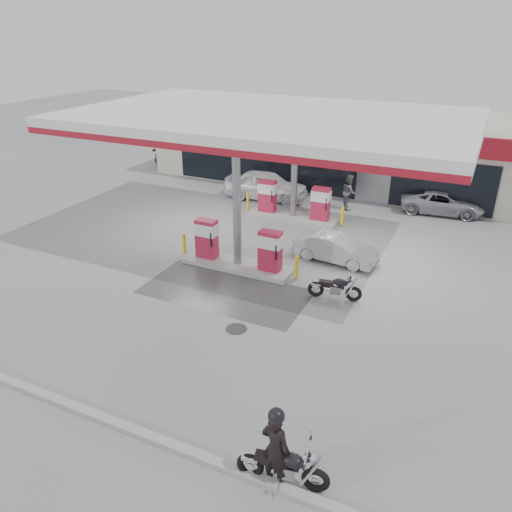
{
  "coord_description": "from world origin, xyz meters",
  "views": [
    {
      "loc": [
        8.31,
        -13.86,
        8.91
      ],
      "look_at": [
        1.31,
        0.93,
        1.2
      ],
      "focal_mm": 35.0,
      "sensor_mm": 36.0,
      "label": 1
    }
  ],
  "objects_px": {
    "pump_island_near": "(238,251)",
    "attendant": "(349,192)",
    "biker_main": "(276,449)",
    "parked_car_left": "(183,160)",
    "pump_island_far": "(293,205)",
    "hatchback_silver": "(336,248)",
    "parked_car_right": "(443,202)",
    "sedan_white": "(266,185)",
    "main_motorcycle": "(284,467)",
    "parked_motorcycle": "(336,288)"
  },
  "relations": [
    {
      "from": "biker_main",
      "to": "parked_motorcycle",
      "type": "relative_size",
      "value": 0.98
    },
    {
      "from": "sedan_white",
      "to": "parked_car_left",
      "type": "bearing_deg",
      "value": 60.8
    },
    {
      "from": "pump_island_far",
      "to": "parked_car_right",
      "type": "xyz_separation_m",
      "value": [
        6.6,
        4.0,
        -0.14
      ]
    },
    {
      "from": "pump_island_far",
      "to": "sedan_white",
      "type": "distance_m",
      "value": 3.3
    },
    {
      "from": "pump_island_near",
      "to": "biker_main",
      "type": "xyz_separation_m",
      "value": [
        5.42,
        -8.83,
        0.22
      ]
    },
    {
      "from": "parked_motorcycle",
      "to": "parked_car_left",
      "type": "distance_m",
      "value": 18.87
    },
    {
      "from": "pump_island_near",
      "to": "sedan_white",
      "type": "bearing_deg",
      "value": 106.69
    },
    {
      "from": "sedan_white",
      "to": "parked_car_left",
      "type": "distance_m",
      "value": 8.25
    },
    {
      "from": "pump_island_near",
      "to": "pump_island_far",
      "type": "xyz_separation_m",
      "value": [
        0.0,
        6.0,
        0.0
      ]
    },
    {
      "from": "biker_main",
      "to": "hatchback_silver",
      "type": "bearing_deg",
      "value": -70.84
    },
    {
      "from": "pump_island_far",
      "to": "parked_car_right",
      "type": "distance_m",
      "value": 7.72
    },
    {
      "from": "pump_island_far",
      "to": "pump_island_near",
      "type": "bearing_deg",
      "value": -90.0
    },
    {
      "from": "sedan_white",
      "to": "parked_car_right",
      "type": "height_order",
      "value": "sedan_white"
    },
    {
      "from": "parked_car_left",
      "to": "parked_car_right",
      "type": "relative_size",
      "value": 1.02
    },
    {
      "from": "attendant",
      "to": "parked_car_right",
      "type": "distance_m",
      "value": 4.75
    },
    {
      "from": "sedan_white",
      "to": "pump_island_far",
      "type": "bearing_deg",
      "value": -137.09
    },
    {
      "from": "sedan_white",
      "to": "parked_car_left",
      "type": "height_order",
      "value": "sedan_white"
    },
    {
      "from": "main_motorcycle",
      "to": "hatchback_silver",
      "type": "xyz_separation_m",
      "value": [
        -2.26,
        10.99,
        0.1
      ]
    },
    {
      "from": "parked_motorcycle",
      "to": "parked_car_right",
      "type": "bearing_deg",
      "value": 67.4
    },
    {
      "from": "attendant",
      "to": "parked_car_left",
      "type": "bearing_deg",
      "value": 56.84
    },
    {
      "from": "parked_motorcycle",
      "to": "hatchback_silver",
      "type": "xyz_separation_m",
      "value": [
        -0.92,
        2.99,
        0.12
      ]
    },
    {
      "from": "pump_island_near",
      "to": "hatchback_silver",
      "type": "height_order",
      "value": "pump_island_near"
    },
    {
      "from": "attendant",
      "to": "biker_main",
      "type": "bearing_deg",
      "value": 171.4
    },
    {
      "from": "parked_motorcycle",
      "to": "main_motorcycle",
      "type": "bearing_deg",
      "value": -90.92
    },
    {
      "from": "parked_car_right",
      "to": "pump_island_near",
      "type": "bearing_deg",
      "value": 140.33
    },
    {
      "from": "pump_island_near",
      "to": "sedan_white",
      "type": "xyz_separation_m",
      "value": [
        -2.46,
        8.2,
        0.07
      ]
    },
    {
      "from": "attendant",
      "to": "parked_car_left",
      "type": "relative_size",
      "value": 0.44
    },
    {
      "from": "pump_island_near",
      "to": "attendant",
      "type": "height_order",
      "value": "attendant"
    },
    {
      "from": "parked_car_right",
      "to": "hatchback_silver",
      "type": "bearing_deg",
      "value": 151.16
    },
    {
      "from": "parked_motorcycle",
      "to": "parked_car_left",
      "type": "relative_size",
      "value": 0.46
    },
    {
      "from": "biker_main",
      "to": "attendant",
      "type": "distance_m",
      "value": 17.76
    },
    {
      "from": "pump_island_far",
      "to": "hatchback_silver",
      "type": "xyz_separation_m",
      "value": [
        3.35,
        -3.8,
        -0.15
      ]
    },
    {
      "from": "pump_island_far",
      "to": "parked_car_left",
      "type": "relative_size",
      "value": 1.23
    },
    {
      "from": "pump_island_far",
      "to": "parked_motorcycle",
      "type": "height_order",
      "value": "pump_island_far"
    },
    {
      "from": "hatchback_silver",
      "to": "parked_car_right",
      "type": "relative_size",
      "value": 0.83
    },
    {
      "from": "pump_island_near",
      "to": "hatchback_silver",
      "type": "distance_m",
      "value": 4.01
    },
    {
      "from": "sedan_white",
      "to": "attendant",
      "type": "distance_m",
      "value": 4.55
    },
    {
      "from": "pump_island_near",
      "to": "sedan_white",
      "type": "distance_m",
      "value": 8.56
    },
    {
      "from": "parked_car_right",
      "to": "main_motorcycle",
      "type": "bearing_deg",
      "value": 170.75
    },
    {
      "from": "biker_main",
      "to": "pump_island_far",
      "type": "bearing_deg",
      "value": -61.39
    },
    {
      "from": "parked_car_left",
      "to": "parked_car_right",
      "type": "xyz_separation_m",
      "value": [
        16.6,
        -1.55,
        -0.04
      ]
    },
    {
      "from": "sedan_white",
      "to": "parked_motorcycle",
      "type": "bearing_deg",
      "value": -148.43
    },
    {
      "from": "main_motorcycle",
      "to": "biker_main",
      "type": "xyz_separation_m",
      "value": [
        -0.19,
        -0.04,
        0.47
      ]
    },
    {
      "from": "pump_island_far",
      "to": "attendant",
      "type": "bearing_deg",
      "value": 51.59
    },
    {
      "from": "attendant",
      "to": "parked_car_right",
      "type": "height_order",
      "value": "attendant"
    },
    {
      "from": "parked_motorcycle",
      "to": "attendant",
      "type": "height_order",
      "value": "attendant"
    },
    {
      "from": "pump_island_far",
      "to": "sedan_white",
      "type": "xyz_separation_m",
      "value": [
        -2.46,
        2.2,
        0.07
      ]
    },
    {
      "from": "attendant",
      "to": "parked_car_left",
      "type": "distance_m",
      "value": 12.43
    },
    {
      "from": "attendant",
      "to": "hatchback_silver",
      "type": "relative_size",
      "value": 0.54
    },
    {
      "from": "attendant",
      "to": "sedan_white",
      "type": "bearing_deg",
      "value": 75.7
    }
  ]
}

